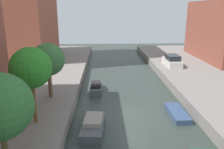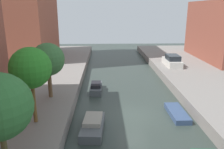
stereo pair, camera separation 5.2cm
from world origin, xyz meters
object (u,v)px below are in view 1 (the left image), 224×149
(street_tree_3, at_px, (48,60))
(moored_boat_left_2, at_px, (93,125))
(parked_car, at_px, (172,61))
(moored_boat_right_3, at_px, (177,113))
(street_tree_2, at_px, (31,68))
(moored_boat_left_3, at_px, (96,88))

(street_tree_3, relative_size, moored_boat_left_2, 1.25)
(parked_car, xyz_separation_m, moored_boat_left_2, (-10.47, -15.84, -1.26))
(moored_boat_right_3, bearing_deg, street_tree_2, -166.57)
(street_tree_2, height_order, moored_boat_left_3, street_tree_2)
(parked_car, xyz_separation_m, moored_boat_right_3, (-3.44, -13.62, -1.44))
(moored_boat_left_3, height_order, moored_boat_right_3, moored_boat_left_3)
(street_tree_2, bearing_deg, moored_boat_right_3, 13.43)
(moored_boat_left_3, xyz_separation_m, moored_boat_right_3, (7.07, -6.20, -0.21))
(street_tree_3, bearing_deg, parked_car, 38.31)
(moored_boat_left_3, bearing_deg, moored_boat_right_3, -41.26)
(moored_boat_left_2, xyz_separation_m, moored_boat_left_3, (-0.04, 8.42, 0.03))
(moored_boat_left_2, relative_size, moored_boat_left_3, 1.14)
(moored_boat_left_3, bearing_deg, street_tree_3, -134.68)
(street_tree_2, relative_size, moored_boat_left_3, 1.55)
(parked_car, relative_size, moored_boat_left_2, 1.13)
(street_tree_3, relative_size, moored_boat_left_3, 1.43)
(street_tree_2, bearing_deg, moored_boat_left_2, 5.94)
(street_tree_3, relative_size, moored_boat_right_3, 1.37)
(street_tree_2, height_order, moored_boat_left_2, street_tree_2)
(parked_car, bearing_deg, moored_boat_left_2, -123.46)
(moored_boat_right_3, bearing_deg, moored_boat_left_2, -162.47)
(parked_car, distance_m, moored_boat_right_3, 14.12)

